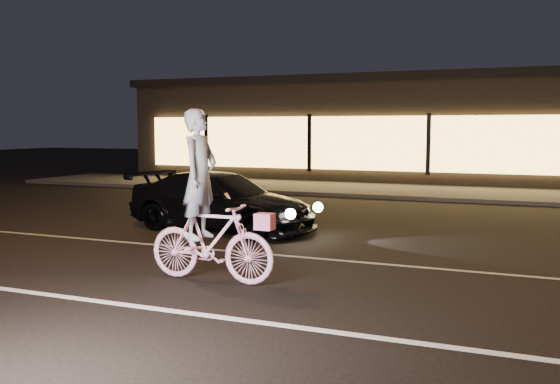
% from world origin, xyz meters
% --- Properties ---
extents(ground, '(90.00, 90.00, 0.00)m').
position_xyz_m(ground, '(0.00, 0.00, 0.00)').
color(ground, black).
rests_on(ground, ground).
extents(lane_stripe_near, '(60.00, 0.12, 0.01)m').
position_xyz_m(lane_stripe_near, '(0.00, -1.50, 0.00)').
color(lane_stripe_near, silver).
rests_on(lane_stripe_near, ground).
extents(lane_stripe_far, '(60.00, 0.10, 0.01)m').
position_xyz_m(lane_stripe_far, '(0.00, 2.00, 0.00)').
color(lane_stripe_far, gray).
rests_on(lane_stripe_far, ground).
extents(sidewalk, '(30.00, 4.00, 0.12)m').
position_xyz_m(sidewalk, '(0.00, 13.00, 0.06)').
color(sidewalk, '#383533').
rests_on(sidewalk, ground).
extents(storefront, '(25.40, 8.42, 4.20)m').
position_xyz_m(storefront, '(0.00, 18.97, 2.15)').
color(storefront, black).
rests_on(storefront, ground).
extents(cyclist, '(1.95, 0.67, 2.45)m').
position_xyz_m(cyclist, '(-0.67, -0.04, 0.87)').
color(cyclist, '#E54687').
rests_on(cyclist, ground).
extents(sedan, '(4.46, 2.33, 1.24)m').
position_xyz_m(sedan, '(-2.58, 3.96, 0.62)').
color(sedan, black).
rests_on(sedan, ground).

